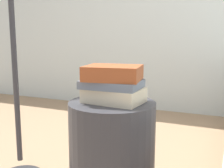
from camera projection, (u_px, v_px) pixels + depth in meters
side_table at (112, 164)px, 1.19m from camera, size 0.36×0.36×0.54m
book_cream at (114, 95)px, 1.14m from camera, size 0.24×0.18×0.06m
book_slate at (111, 84)px, 1.13m from camera, size 0.24×0.17×0.03m
book_rust at (113, 73)px, 1.12m from camera, size 0.24×0.21×0.06m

